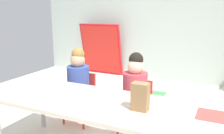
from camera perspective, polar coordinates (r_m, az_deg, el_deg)
name	(u,v)px	position (r m, az deg, el deg)	size (l,w,h in m)	color
ground_plane	(116,131)	(2.89, 0.86, -14.72)	(5.52, 4.71, 0.02)	silver
back_wall	(169,8)	(4.81, 13.33, 13.38)	(5.52, 0.10, 2.79)	#B2C1B7
craft_table	(88,104)	(2.18, -5.64, -8.71)	(1.78, 0.72, 0.58)	beige
seated_child_near_camera	(79,79)	(2.90, -7.82, -2.78)	(0.33, 0.33, 0.92)	red
seated_child_middle_seat	(135,87)	(2.58, 5.49, -4.68)	(0.34, 0.34, 0.92)	red
folded_activity_table	(101,49)	(5.17, -2.56, 4.13)	(0.90, 0.29, 1.09)	red
paper_bag_brown	(140,97)	(1.91, 6.64, -6.92)	(0.13, 0.09, 0.22)	#9E754C
paper_plate_near_edge	(37,90)	(2.50, -17.27, -5.13)	(0.18, 0.18, 0.01)	white
paper_plate_center_table	(97,94)	(2.27, -3.47, -6.40)	(0.18, 0.18, 0.01)	white
donut_powdered_on_plate	(36,88)	(2.49, -17.30, -4.68)	(0.12, 0.12, 0.03)	white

